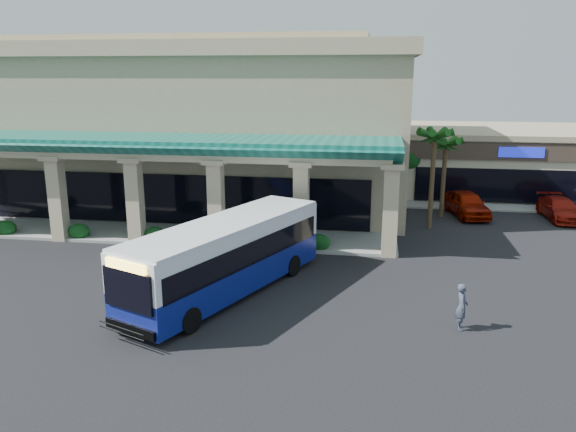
% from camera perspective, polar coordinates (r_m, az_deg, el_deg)
% --- Properties ---
extents(ground, '(110.00, 110.00, 0.00)m').
position_cam_1_polar(ground, '(24.78, -3.79, -7.08)').
color(ground, black).
extents(main_building, '(30.80, 14.80, 11.35)m').
position_cam_1_polar(main_building, '(40.85, -10.01, 9.34)').
color(main_building, tan).
rests_on(main_building, ground).
extents(arcade, '(30.00, 6.20, 5.70)m').
position_cam_1_polar(arcade, '(32.73, -14.99, 2.91)').
color(arcade, '#0F5B51').
rests_on(arcade, ground).
extents(strip_mall, '(22.50, 12.50, 4.90)m').
position_cam_1_polar(strip_mall, '(48.66, 24.29, 5.23)').
color(strip_mall, beige).
rests_on(strip_mall, ground).
extents(palm_0, '(2.40, 2.40, 6.60)m').
position_cam_1_polar(palm_0, '(34.14, 14.46, 4.16)').
color(palm_0, '#144412').
rests_on(palm_0, ground).
extents(palm_1, '(2.40, 2.40, 5.80)m').
position_cam_1_polar(palm_1, '(37.25, 15.56, 4.28)').
color(palm_1, '#144412').
rests_on(palm_1, ground).
extents(broadleaf_tree, '(2.60, 2.60, 4.81)m').
position_cam_1_polar(broadleaf_tree, '(42.08, 12.08, 4.89)').
color(broadleaf_tree, '#0D3B12').
rests_on(broadleaf_tree, ground).
extents(transit_bus, '(6.80, 11.37, 3.14)m').
position_cam_1_polar(transit_bus, '(23.52, -6.21, -4.25)').
color(transit_bus, navy).
rests_on(transit_bus, ground).
extents(pedestrian, '(0.45, 0.66, 1.74)m').
position_cam_1_polar(pedestrian, '(21.35, 17.24, -8.79)').
color(pedestrian, '#3A4254').
rests_on(pedestrian, ground).
extents(car_silver, '(2.84, 5.09, 1.64)m').
position_cam_1_polar(car_silver, '(38.30, 17.73, 1.20)').
color(car_silver, '#8E1401').
rests_on(car_silver, ground).
extents(car_red, '(2.17, 4.79, 1.36)m').
position_cam_1_polar(car_red, '(39.69, 25.92, 0.67)').
color(car_red, maroon).
rests_on(car_red, ground).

